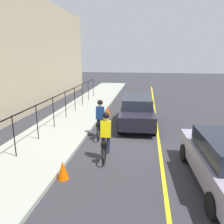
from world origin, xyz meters
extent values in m
plane|color=#2F2F34|center=(0.00, 0.00, 0.00)|extent=(80.00, 80.00, 0.00)
cube|color=yellow|center=(0.00, -1.60, 0.00)|extent=(36.00, 0.12, 0.01)
cube|color=#9A9E92|center=(0.00, 3.40, 0.07)|extent=(40.00, 3.20, 0.15)
cube|color=tan|center=(2.00, 7.00, 3.89)|extent=(28.00, 0.80, 7.79)
cylinder|color=black|center=(-2.58, 3.80, 0.95)|extent=(0.04, 0.04, 1.60)
cylinder|color=black|center=(-0.79, 3.80, 0.95)|extent=(0.04, 0.04, 1.60)
cylinder|color=black|center=(1.00, 3.80, 0.95)|extent=(0.04, 0.04, 1.60)
cylinder|color=black|center=(2.79, 3.80, 0.95)|extent=(0.04, 0.04, 1.60)
cylinder|color=black|center=(4.58, 3.80, 0.95)|extent=(0.04, 0.04, 1.60)
cylinder|color=black|center=(6.37, 3.80, 0.95)|extent=(0.04, 0.04, 1.60)
cylinder|color=black|center=(8.16, 3.80, 0.95)|extent=(0.04, 0.04, 1.60)
cylinder|color=black|center=(9.95, 3.80, 0.95)|extent=(0.04, 0.04, 1.60)
cube|color=black|center=(1.00, 3.80, 1.70)|extent=(17.89, 0.04, 0.04)
torus|color=black|center=(0.87, 1.17, 0.33)|extent=(0.66, 0.08, 0.66)
torus|color=black|center=(-0.18, 1.14, 0.33)|extent=(0.66, 0.08, 0.66)
cube|color=black|center=(0.34, 1.16, 0.58)|extent=(0.93, 0.06, 0.24)
cylinder|color=black|center=(0.19, 1.15, 0.73)|extent=(0.03, 0.03, 0.35)
cube|color=navy|center=(0.24, 1.15, 1.21)|extent=(0.35, 0.37, 0.63)
sphere|color=tan|center=(0.29, 1.16, 1.62)|extent=(0.22, 0.22, 0.22)
sphere|color=black|center=(0.29, 1.16, 1.70)|extent=(0.26, 0.26, 0.26)
cylinder|color=#191E38|center=(0.22, 1.25, 0.68)|extent=(0.34, 0.13, 0.65)
cylinder|color=#191E38|center=(0.23, 1.05, 0.68)|extent=(0.34, 0.13, 0.65)
cube|color=black|center=(-0.13, 1.15, 0.75)|extent=(0.24, 0.21, 0.18)
torus|color=black|center=(-1.36, 0.49, 0.33)|extent=(0.66, 0.08, 0.66)
torus|color=black|center=(-2.41, 0.47, 0.33)|extent=(0.66, 0.08, 0.66)
cube|color=black|center=(-1.89, 0.48, 0.58)|extent=(0.93, 0.06, 0.24)
cylinder|color=black|center=(-2.04, 0.48, 0.73)|extent=(0.03, 0.03, 0.35)
cube|color=yellow|center=(-1.99, 0.48, 1.21)|extent=(0.35, 0.37, 0.63)
sphere|color=tan|center=(-1.94, 0.48, 1.62)|extent=(0.22, 0.22, 0.22)
sphere|color=black|center=(-1.94, 0.48, 1.70)|extent=(0.26, 0.26, 0.26)
cylinder|color=#191E38|center=(-2.01, 0.58, 0.68)|extent=(0.34, 0.13, 0.65)
cylinder|color=#191E38|center=(-2.01, 0.38, 0.68)|extent=(0.34, 0.13, 0.65)
cube|color=black|center=(-2.36, 0.47, 0.75)|extent=(0.24, 0.21, 0.18)
cylinder|color=black|center=(-1.69, -2.45, 0.32)|extent=(0.65, 0.26, 0.64)
cylinder|color=black|center=(-4.68, -2.64, 0.32)|extent=(0.65, 0.26, 0.64)
cube|color=black|center=(2.40, -0.50, 0.67)|extent=(4.47, 1.98, 0.70)
cube|color=#1E232D|center=(2.60, -0.49, 1.30)|extent=(2.53, 1.68, 0.56)
cylinder|color=black|center=(0.94, -1.41, 0.32)|extent=(0.65, 0.25, 0.64)
cylinder|color=black|center=(0.87, 0.29, 0.32)|extent=(0.65, 0.25, 0.64)
cylinder|color=black|center=(3.93, -1.29, 0.32)|extent=(0.65, 0.25, 0.64)
cylinder|color=black|center=(3.86, 0.41, 0.32)|extent=(0.65, 0.25, 0.64)
cone|color=#F35702|center=(-3.56, 1.58, 0.31)|extent=(0.36, 0.36, 0.62)
cone|color=#FB580E|center=(4.17, 1.48, 0.31)|extent=(0.36, 0.36, 0.62)
camera|label=1|loc=(-9.60, -0.93, 3.86)|focal=35.60mm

